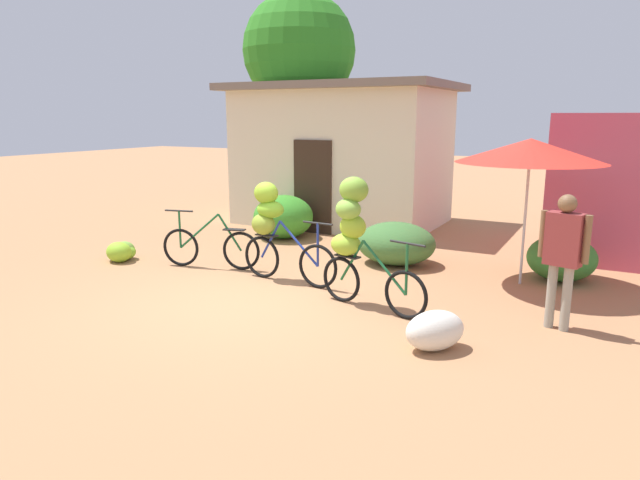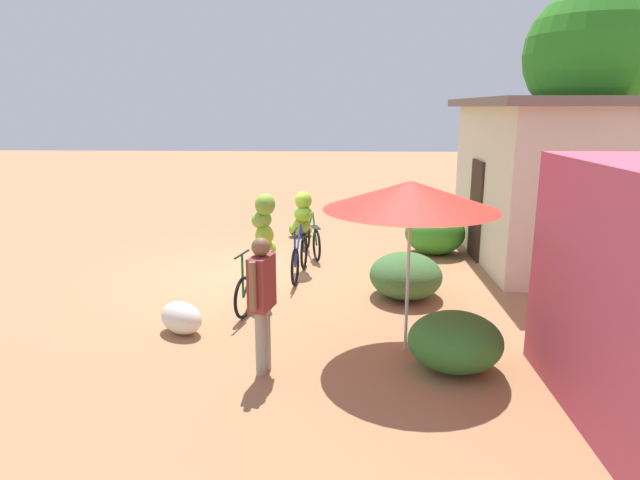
{
  "view_description": "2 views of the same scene",
  "coord_description": "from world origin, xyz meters",
  "px_view_note": "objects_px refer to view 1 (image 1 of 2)",
  "views": [
    {
      "loc": [
        4.32,
        -6.1,
        2.5
      ],
      "look_at": [
        0.62,
        0.86,
        0.76
      ],
      "focal_mm": 31.66,
      "sensor_mm": 36.0,
      "label": 1
    },
    {
      "loc": [
        9.85,
        1.8,
        3.04
      ],
      "look_at": [
        0.24,
        1.39,
        0.75
      ],
      "focal_mm": 31.41,
      "sensor_mm": 36.0,
      "label": 2
    }
  ],
  "objects_px": {
    "market_umbrella": "(530,151)",
    "bicycle_center_loaded": "(355,233)",
    "person_vendor": "(563,248)",
    "building_low": "(343,154)",
    "bicycle_leftmost": "(210,247)",
    "bicycle_near_pile": "(273,223)",
    "tree_behind_building": "(299,51)",
    "produce_sack": "(435,330)",
    "banana_pile_on_ground": "(121,252)"
  },
  "relations": [
    {
      "from": "market_umbrella",
      "to": "bicycle_center_loaded",
      "type": "xyz_separation_m",
      "value": [
        -1.82,
        -2.08,
        -1.01
      ]
    },
    {
      "from": "person_vendor",
      "to": "bicycle_center_loaded",
      "type": "bearing_deg",
      "value": -172.02
    },
    {
      "from": "building_low",
      "to": "market_umbrella",
      "type": "relative_size",
      "value": 2.3
    },
    {
      "from": "bicycle_leftmost",
      "to": "bicycle_near_pile",
      "type": "height_order",
      "value": "bicycle_near_pile"
    },
    {
      "from": "tree_behind_building",
      "to": "person_vendor",
      "type": "distance_m",
      "value": 10.17
    },
    {
      "from": "produce_sack",
      "to": "banana_pile_on_ground",
      "type": "bearing_deg",
      "value": 168.87
    },
    {
      "from": "building_low",
      "to": "bicycle_center_loaded",
      "type": "distance_m",
      "value": 6.17
    },
    {
      "from": "tree_behind_building",
      "to": "market_umbrella",
      "type": "bearing_deg",
      "value": -35.49
    },
    {
      "from": "bicycle_leftmost",
      "to": "bicycle_center_loaded",
      "type": "distance_m",
      "value": 3.05
    },
    {
      "from": "bicycle_near_pile",
      "to": "person_vendor",
      "type": "bearing_deg",
      "value": -2.13
    },
    {
      "from": "person_vendor",
      "to": "banana_pile_on_ground",
      "type": "bearing_deg",
      "value": -179.15
    },
    {
      "from": "bicycle_near_pile",
      "to": "bicycle_center_loaded",
      "type": "xyz_separation_m",
      "value": [
        1.61,
        -0.5,
        0.1
      ]
    },
    {
      "from": "bicycle_near_pile",
      "to": "person_vendor",
      "type": "relative_size",
      "value": 1.05
    },
    {
      "from": "produce_sack",
      "to": "building_low",
      "type": "bearing_deg",
      "value": 123.36
    },
    {
      "from": "market_umbrella",
      "to": "banana_pile_on_ground",
      "type": "relative_size",
      "value": 3.57
    },
    {
      "from": "building_low",
      "to": "person_vendor",
      "type": "xyz_separation_m",
      "value": [
        5.32,
        -5.1,
        -0.64
      ]
    },
    {
      "from": "tree_behind_building",
      "to": "person_vendor",
      "type": "relative_size",
      "value": 3.48
    },
    {
      "from": "market_umbrella",
      "to": "person_vendor",
      "type": "xyz_separation_m",
      "value": [
        0.69,
        -1.73,
        -1.01
      ]
    },
    {
      "from": "bicycle_near_pile",
      "to": "person_vendor",
      "type": "height_order",
      "value": "person_vendor"
    },
    {
      "from": "bicycle_leftmost",
      "to": "person_vendor",
      "type": "relative_size",
      "value": 1.04
    },
    {
      "from": "bicycle_near_pile",
      "to": "produce_sack",
      "type": "height_order",
      "value": "bicycle_near_pile"
    },
    {
      "from": "bicycle_center_loaded",
      "to": "market_umbrella",
      "type": "bearing_deg",
      "value": 48.88
    },
    {
      "from": "person_vendor",
      "to": "produce_sack",
      "type": "bearing_deg",
      "value": -130.63
    },
    {
      "from": "banana_pile_on_ground",
      "to": "tree_behind_building",
      "type": "bearing_deg",
      "value": 90.89
    },
    {
      "from": "building_low",
      "to": "tree_behind_building",
      "type": "bearing_deg",
      "value": 145.81
    },
    {
      "from": "building_low",
      "to": "market_umbrella",
      "type": "distance_m",
      "value": 5.74
    },
    {
      "from": "building_low",
      "to": "produce_sack",
      "type": "xyz_separation_m",
      "value": [
        4.21,
        -6.39,
        -1.41
      ]
    },
    {
      "from": "market_umbrella",
      "to": "bicycle_near_pile",
      "type": "distance_m",
      "value": 3.93
    },
    {
      "from": "bicycle_leftmost",
      "to": "banana_pile_on_ground",
      "type": "bearing_deg",
      "value": -168.3
    },
    {
      "from": "market_umbrella",
      "to": "bicycle_leftmost",
      "type": "bearing_deg",
      "value": -162.62
    },
    {
      "from": "tree_behind_building",
      "to": "banana_pile_on_ground",
      "type": "bearing_deg",
      "value": -89.11
    },
    {
      "from": "bicycle_near_pile",
      "to": "tree_behind_building",
      "type": "bearing_deg",
      "value": 116.58
    },
    {
      "from": "banana_pile_on_ground",
      "to": "person_vendor",
      "type": "relative_size",
      "value": 0.38
    },
    {
      "from": "produce_sack",
      "to": "bicycle_center_loaded",
      "type": "bearing_deg",
      "value": 145.94
    },
    {
      "from": "market_umbrella",
      "to": "produce_sack",
      "type": "xyz_separation_m",
      "value": [
        -0.42,
        -3.03,
        -1.79
      ]
    },
    {
      "from": "tree_behind_building",
      "to": "bicycle_leftmost",
      "type": "xyz_separation_m",
      "value": [
        1.82,
        -6.16,
        -3.8
      ]
    },
    {
      "from": "building_low",
      "to": "bicycle_center_loaded",
      "type": "relative_size",
      "value": 2.9
    },
    {
      "from": "bicycle_center_loaded",
      "to": "produce_sack",
      "type": "height_order",
      "value": "bicycle_center_loaded"
    },
    {
      "from": "tree_behind_building",
      "to": "bicycle_near_pile",
      "type": "xyz_separation_m",
      "value": [
        3.13,
        -6.25,
        -3.25
      ]
    },
    {
      "from": "market_umbrella",
      "to": "tree_behind_building",
      "type": "bearing_deg",
      "value": 144.51
    },
    {
      "from": "building_low",
      "to": "bicycle_leftmost",
      "type": "relative_size",
      "value": 2.97
    },
    {
      "from": "building_low",
      "to": "bicycle_center_loaded",
      "type": "bearing_deg",
      "value": -62.69
    },
    {
      "from": "building_low",
      "to": "bicycle_near_pile",
      "type": "height_order",
      "value": "building_low"
    },
    {
      "from": "tree_behind_building",
      "to": "produce_sack",
      "type": "distance_m",
      "value": 10.6
    },
    {
      "from": "bicycle_center_loaded",
      "to": "produce_sack",
      "type": "bearing_deg",
      "value": -34.06
    },
    {
      "from": "person_vendor",
      "to": "tree_behind_building",
      "type": "bearing_deg",
      "value": 138.5
    },
    {
      "from": "banana_pile_on_ground",
      "to": "person_vendor",
      "type": "xyz_separation_m",
      "value": [
        7.14,
        0.11,
        0.83
      ]
    },
    {
      "from": "bicycle_center_loaded",
      "to": "building_low",
      "type": "bearing_deg",
      "value": 117.31
    },
    {
      "from": "market_umbrella",
      "to": "bicycle_near_pile",
      "type": "height_order",
      "value": "market_umbrella"
    },
    {
      "from": "market_umbrella",
      "to": "person_vendor",
      "type": "relative_size",
      "value": 1.34
    }
  ]
}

